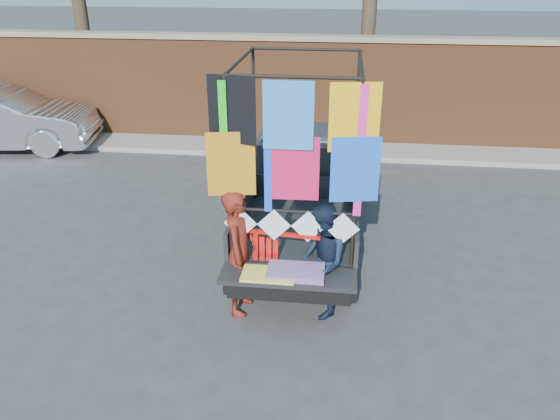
# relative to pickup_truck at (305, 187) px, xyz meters

# --- Properties ---
(ground) EXTENTS (90.00, 90.00, 0.00)m
(ground) POSITION_rel_pickup_truck_xyz_m (0.09, -2.18, -0.78)
(ground) COLOR #38383A
(ground) RESTS_ON ground
(brick_wall) EXTENTS (30.00, 0.45, 2.61)m
(brick_wall) POSITION_rel_pickup_truck_xyz_m (0.09, 4.82, 0.54)
(brick_wall) COLOR brown
(brick_wall) RESTS_ON ground
(curb) EXTENTS (30.00, 1.20, 0.12)m
(curb) POSITION_rel_pickup_truck_xyz_m (0.09, 4.12, -0.72)
(curb) COLOR gray
(curb) RESTS_ON ground
(pickup_truck) EXTENTS (1.97, 4.94, 3.11)m
(pickup_truck) POSITION_rel_pickup_truck_xyz_m (0.00, 0.00, 0.00)
(pickup_truck) COLOR black
(pickup_truck) RESTS_ON ground
(woman) EXTENTS (0.43, 0.64, 1.72)m
(woman) POSITION_rel_pickup_truck_xyz_m (-0.66, -2.44, 0.08)
(woman) COLOR maroon
(woman) RESTS_ON ground
(man) EXTENTS (0.71, 0.84, 1.54)m
(man) POSITION_rel_pickup_truck_xyz_m (0.39, -2.39, -0.01)
(man) COLOR #151F34
(man) RESTS_ON ground
(streamer_bundle) EXTENTS (1.01, 0.16, 0.69)m
(streamer_bundle) POSITION_rel_pickup_truck_xyz_m (-0.24, -2.43, 0.16)
(streamer_bundle) COLOR red
(streamer_bundle) RESTS_ON ground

